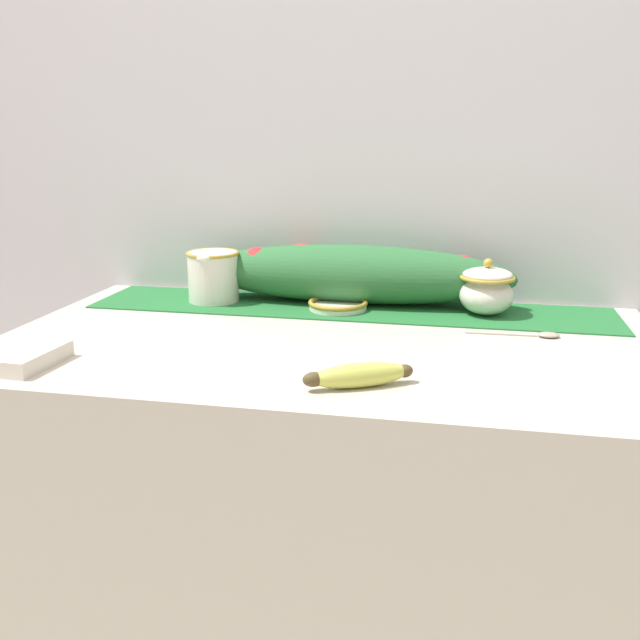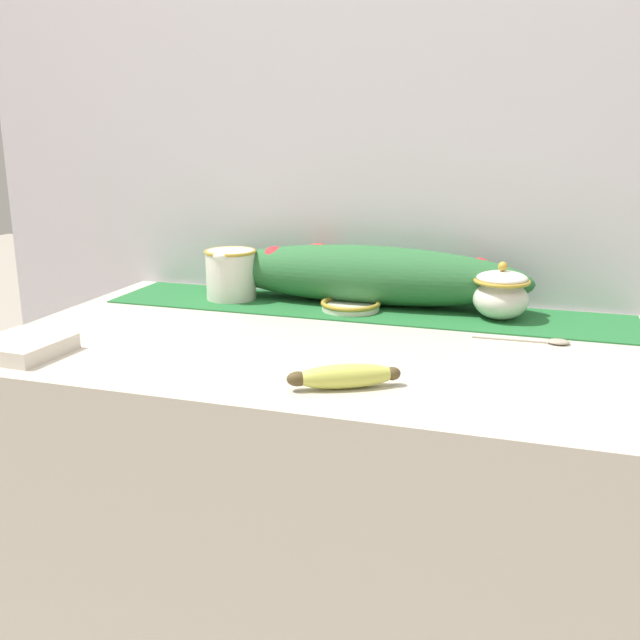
{
  "view_description": "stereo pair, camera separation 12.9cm",
  "coord_description": "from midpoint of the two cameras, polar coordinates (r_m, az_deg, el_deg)",
  "views": [
    {
      "loc": [
        0.25,
        -1.28,
        1.24
      ],
      "look_at": [
        -0.0,
        -0.05,
        0.91
      ],
      "focal_mm": 40.0,
      "sensor_mm": 36.0,
      "label": 1
    },
    {
      "loc": [
        0.37,
        -1.24,
        1.24
      ],
      "look_at": [
        -0.0,
        -0.05,
        0.91
      ],
      "focal_mm": 40.0,
      "sensor_mm": 36.0,
      "label": 2
    }
  ],
  "objects": [
    {
      "name": "sugar_bowl",
      "position": [
        1.54,
        10.87,
        2.38
      ],
      "size": [
        0.12,
        0.12,
        0.12
      ],
      "color": "white",
      "rests_on": "countertop"
    },
    {
      "name": "banana",
      "position": [
        1.1,
        -0.25,
        -4.5
      ],
      "size": [
        0.17,
        0.11,
        0.04
      ],
      "rotation": [
        0.0,
        0.0,
        0.47
      ],
      "color": "#CCD156",
      "rests_on": "countertop"
    },
    {
      "name": "poinsettia_garland",
      "position": [
        1.61,
        0.17,
        3.75
      ],
      "size": [
        0.73,
        0.15,
        0.13
      ],
      "color": "#2D6B38",
      "rests_on": "countertop"
    },
    {
      "name": "spoon",
      "position": [
        1.41,
        14.92,
        -1.19
      ],
      "size": [
        0.18,
        0.03,
        0.01
      ],
      "rotation": [
        0.0,
        0.0,
        0.02
      ],
      "color": "#A89E89",
      "rests_on": "countertop"
    },
    {
      "name": "back_wall",
      "position": [
        1.68,
        1.0,
        13.41
      ],
      "size": [
        2.05,
        0.04,
        2.4
      ],
      "primitive_type": "cube",
      "color": "silver",
      "rests_on": "ground_plane"
    },
    {
      "name": "countertop",
      "position": [
        1.53,
        -1.96,
        -17.2
      ],
      "size": [
        1.25,
        0.73,
        0.86
      ],
      "primitive_type": "cube",
      "color": "beige",
      "rests_on": "ground_plane"
    },
    {
      "name": "napkin_stack",
      "position": [
        1.34,
        -25.9,
        -2.67
      ],
      "size": [
        0.15,
        0.15,
        0.03
      ],
      "primitive_type": "cube",
      "rotation": [
        0.0,
        0.0,
        -0.06
      ],
      "color": "silver",
      "rests_on": "countertop"
    },
    {
      "name": "cream_pitcher",
      "position": [
        1.66,
        -10.75,
        3.58
      ],
      "size": [
        0.12,
        0.14,
        0.12
      ],
      "color": "white",
      "rests_on": "countertop"
    },
    {
      "name": "table_runner",
      "position": [
        1.58,
        -0.03,
        0.94
      ],
      "size": [
        1.15,
        0.23,
        0.0
      ],
      "primitive_type": "cube",
      "color": "#236B33",
      "rests_on": "countertop"
    },
    {
      "name": "small_dish",
      "position": [
        1.56,
        -0.92,
        1.21
      ],
      "size": [
        0.13,
        0.13,
        0.02
      ],
      "color": "white",
      "rests_on": "countertop"
    }
  ]
}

